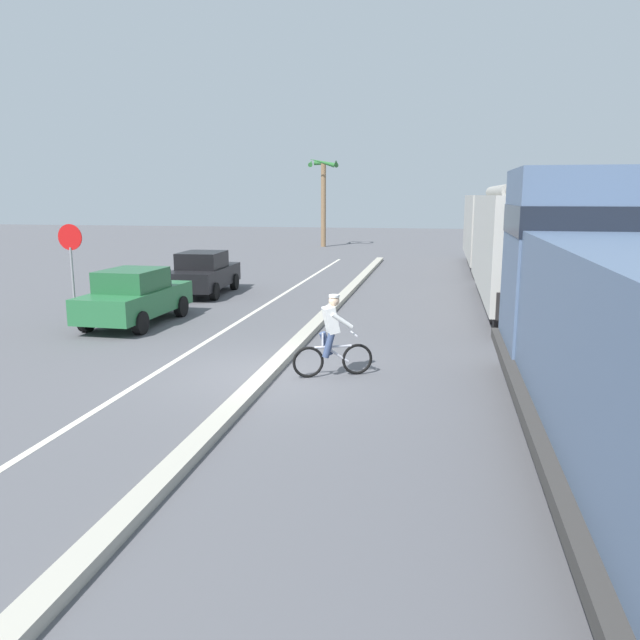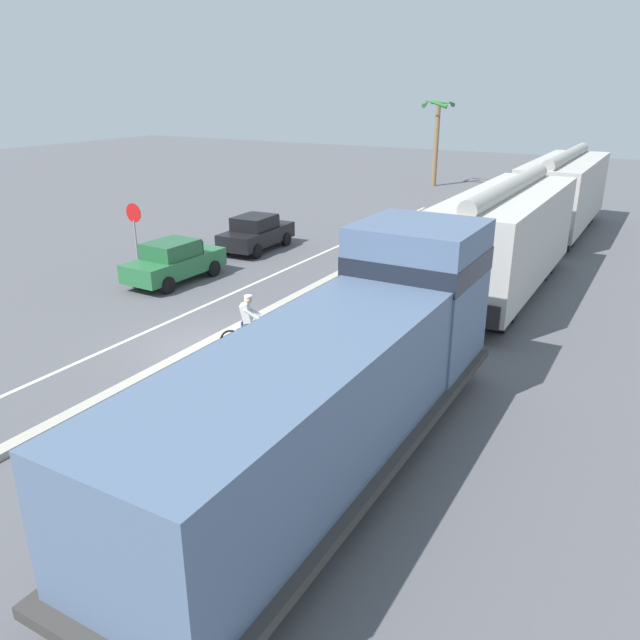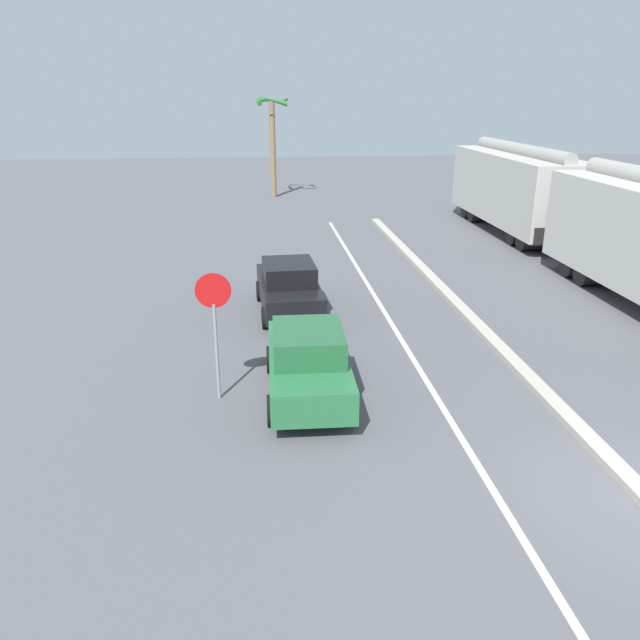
{
  "view_description": "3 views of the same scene",
  "coord_description": "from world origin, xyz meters",
  "px_view_note": "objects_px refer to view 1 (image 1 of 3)",
  "views": [
    {
      "loc": [
        3.44,
        -12.15,
        3.7
      ],
      "look_at": [
        0.9,
        0.97,
        1.02
      ],
      "focal_mm": 35.0,
      "sensor_mm": 36.0,
      "label": 1
    },
    {
      "loc": [
        11.26,
        -13.13,
        7.23
      ],
      "look_at": [
        4.14,
        -0.64,
        1.79
      ],
      "focal_mm": 35.0,
      "sensor_mm": 36.0,
      "label": 2
    },
    {
      "loc": [
        -6.28,
        -8.18,
        6.39
      ],
      "look_at": [
        -4.76,
        6.35,
        1.06
      ],
      "focal_mm": 35.0,
      "sensor_mm": 36.0,
      "label": 3
    }
  ],
  "objects_px": {
    "parked_car_black": "(204,273)",
    "palm_tree_near": "(324,185)",
    "stop_sign": "(71,254)",
    "locomotive": "(637,335)",
    "parked_car_green": "(135,296)",
    "hopper_car_middle": "(496,228)",
    "hopper_car_lead": "(526,246)",
    "cyclist": "(332,338)"
  },
  "relations": [
    {
      "from": "hopper_car_middle",
      "to": "stop_sign",
      "type": "relative_size",
      "value": 3.68
    },
    {
      "from": "locomotive",
      "to": "stop_sign",
      "type": "height_order",
      "value": "locomotive"
    },
    {
      "from": "parked_car_green",
      "to": "hopper_car_lead",
      "type": "bearing_deg",
      "value": 22.67
    },
    {
      "from": "cyclist",
      "to": "parked_car_green",
      "type": "bearing_deg",
      "value": 147.33
    },
    {
      "from": "cyclist",
      "to": "stop_sign",
      "type": "bearing_deg",
      "value": 153.53
    },
    {
      "from": "parked_car_black",
      "to": "stop_sign",
      "type": "height_order",
      "value": "stop_sign"
    },
    {
      "from": "hopper_car_middle",
      "to": "parked_car_green",
      "type": "relative_size",
      "value": 2.5
    },
    {
      "from": "parked_car_black",
      "to": "parked_car_green",
      "type": "bearing_deg",
      "value": -88.94
    },
    {
      "from": "hopper_car_middle",
      "to": "parked_car_green",
      "type": "distance_m",
      "value": 19.98
    },
    {
      "from": "hopper_car_middle",
      "to": "parked_car_green",
      "type": "xyz_separation_m",
      "value": [
        -11.4,
        -16.36,
        -1.26
      ]
    },
    {
      "from": "hopper_car_middle",
      "to": "parked_car_black",
      "type": "height_order",
      "value": "hopper_car_middle"
    },
    {
      "from": "hopper_car_lead",
      "to": "parked_car_black",
      "type": "xyz_separation_m",
      "value": [
        -11.51,
        0.89,
        -1.26
      ]
    },
    {
      "from": "hopper_car_lead",
      "to": "parked_car_black",
      "type": "relative_size",
      "value": 2.48
    },
    {
      "from": "locomotive",
      "to": "hopper_car_middle",
      "type": "bearing_deg",
      "value": 90.0
    },
    {
      "from": "locomotive",
      "to": "stop_sign",
      "type": "bearing_deg",
      "value": 150.92
    },
    {
      "from": "stop_sign",
      "to": "palm_tree_near",
      "type": "xyz_separation_m",
      "value": [
        2.2,
        28.45,
        2.42
      ]
    },
    {
      "from": "cyclist",
      "to": "stop_sign",
      "type": "relative_size",
      "value": 0.6
    },
    {
      "from": "stop_sign",
      "to": "parked_car_green",
      "type": "bearing_deg",
      "value": -1.35
    },
    {
      "from": "hopper_car_lead",
      "to": "parked_car_green",
      "type": "relative_size",
      "value": 2.5
    },
    {
      "from": "locomotive",
      "to": "palm_tree_near",
      "type": "xyz_separation_m",
      "value": [
        -11.18,
        35.89,
        2.64
      ]
    },
    {
      "from": "locomotive",
      "to": "parked_car_green",
      "type": "bearing_deg",
      "value": 147.03
    },
    {
      "from": "stop_sign",
      "to": "palm_tree_near",
      "type": "distance_m",
      "value": 28.64
    },
    {
      "from": "hopper_car_middle",
      "to": "parked_car_green",
      "type": "bearing_deg",
      "value": -124.87
    },
    {
      "from": "stop_sign",
      "to": "palm_tree_near",
      "type": "relative_size",
      "value": 0.45
    },
    {
      "from": "parked_car_green",
      "to": "stop_sign",
      "type": "distance_m",
      "value": 2.32
    },
    {
      "from": "hopper_car_lead",
      "to": "parked_car_green",
      "type": "distance_m",
      "value": 12.42
    },
    {
      "from": "cyclist",
      "to": "locomotive",
      "type": "bearing_deg",
      "value": -33.37
    },
    {
      "from": "hopper_car_middle",
      "to": "parked_car_black",
      "type": "distance_m",
      "value": 15.77
    },
    {
      "from": "parked_car_green",
      "to": "palm_tree_near",
      "type": "height_order",
      "value": "palm_tree_near"
    },
    {
      "from": "hopper_car_lead",
      "to": "parked_car_black",
      "type": "height_order",
      "value": "hopper_car_lead"
    },
    {
      "from": "locomotive",
      "to": "stop_sign",
      "type": "distance_m",
      "value": 15.31
    },
    {
      "from": "palm_tree_near",
      "to": "locomotive",
      "type": "bearing_deg",
      "value": -72.71
    },
    {
      "from": "cyclist",
      "to": "palm_tree_near",
      "type": "xyz_separation_m",
      "value": [
        -6.32,
        32.7,
        3.62
      ]
    },
    {
      "from": "parked_car_black",
      "to": "stop_sign",
      "type": "relative_size",
      "value": 1.49
    },
    {
      "from": "hopper_car_middle",
      "to": "cyclist",
      "type": "xyz_separation_m",
      "value": [
        -4.86,
        -20.56,
        -1.26
      ]
    },
    {
      "from": "hopper_car_lead",
      "to": "hopper_car_middle",
      "type": "height_order",
      "value": "same"
    },
    {
      "from": "parked_car_green",
      "to": "palm_tree_near",
      "type": "xyz_separation_m",
      "value": [
        0.23,
        28.5,
        3.62
      ]
    },
    {
      "from": "hopper_car_lead",
      "to": "hopper_car_middle",
      "type": "relative_size",
      "value": 1.0
    },
    {
      "from": "locomotive",
      "to": "parked_car_green",
      "type": "height_order",
      "value": "locomotive"
    },
    {
      "from": "parked_car_green",
      "to": "cyclist",
      "type": "bearing_deg",
      "value": -32.67
    },
    {
      "from": "parked_car_black",
      "to": "palm_tree_near",
      "type": "height_order",
      "value": "palm_tree_near"
    },
    {
      "from": "parked_car_green",
      "to": "cyclist",
      "type": "distance_m",
      "value": 7.77
    }
  ]
}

